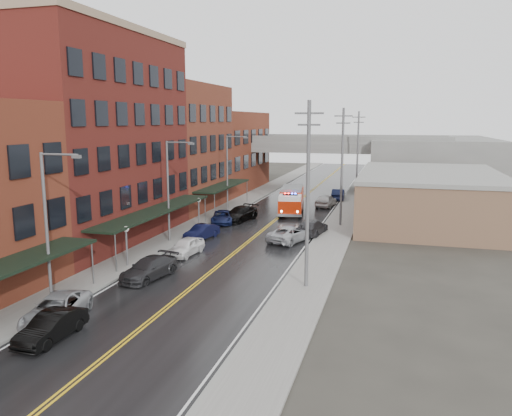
# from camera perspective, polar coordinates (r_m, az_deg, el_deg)

# --- Properties ---
(ground) EXTENTS (220.00, 220.00, 0.00)m
(ground) POSITION_cam_1_polar(r_m,az_deg,el_deg) (22.84, -21.00, -18.86)
(ground) COLOR #2D2B26
(ground) RESTS_ON ground
(road) EXTENTS (11.00, 160.00, 0.02)m
(road) POSITION_cam_1_polar(r_m,az_deg,el_deg) (48.67, 0.48, -2.78)
(road) COLOR black
(road) RESTS_ON ground
(sidewalk_left) EXTENTS (3.00, 160.00, 0.15)m
(sidewalk_left) POSITION_cam_1_polar(r_m,az_deg,el_deg) (51.02, -7.45, -2.20)
(sidewalk_left) COLOR slate
(sidewalk_left) RESTS_ON ground
(sidewalk_right) EXTENTS (3.00, 160.00, 0.15)m
(sidewalk_right) POSITION_cam_1_polar(r_m,az_deg,el_deg) (47.31, 9.06, -3.21)
(sidewalk_right) COLOR slate
(sidewalk_right) RESTS_ON ground
(curb_left) EXTENTS (0.30, 160.00, 0.15)m
(curb_left) POSITION_cam_1_polar(r_m,az_deg,el_deg) (50.41, -5.73, -2.31)
(curb_left) COLOR gray
(curb_left) RESTS_ON ground
(curb_right) EXTENTS (0.30, 160.00, 0.15)m
(curb_right) POSITION_cam_1_polar(r_m,az_deg,el_deg) (47.52, 7.08, -3.10)
(curb_right) COLOR gray
(curb_right) RESTS_ON ground
(brick_building_b) EXTENTS (9.00, 20.00, 18.00)m
(brick_building_b) POSITION_cam_1_polar(r_m,az_deg,el_deg) (46.62, -18.00, 7.33)
(brick_building_b) COLOR #511A15
(brick_building_b) RESTS_ON ground
(brick_building_c) EXTENTS (9.00, 15.00, 15.00)m
(brick_building_c) POSITION_cam_1_polar(r_m,az_deg,el_deg) (62.01, -8.91, 6.85)
(brick_building_c) COLOR maroon
(brick_building_c) RESTS_ON ground
(brick_building_far) EXTENTS (9.00, 20.00, 12.00)m
(brick_building_far) POSITION_cam_1_polar(r_m,az_deg,el_deg) (78.32, -3.52, 6.48)
(brick_building_far) COLOR brown
(brick_building_far) RESTS_ON ground
(tan_building) EXTENTS (14.00, 22.00, 5.00)m
(tan_building) POSITION_cam_1_polar(r_m,az_deg,el_deg) (56.50, 19.14, 1.02)
(tan_building) COLOR brown
(tan_building) RESTS_ON ground
(right_far_block) EXTENTS (18.00, 30.00, 8.00)m
(right_far_block) POSITION_cam_1_polar(r_m,az_deg,el_deg) (86.23, 19.45, 4.92)
(right_far_block) COLOR slate
(right_far_block) RESTS_ON ground
(awning_1) EXTENTS (2.60, 18.00, 3.09)m
(awning_1) POSITION_cam_1_polar(r_m,az_deg,el_deg) (44.33, -11.32, -0.32)
(awning_1) COLOR black
(awning_1) RESTS_ON ground
(awning_2) EXTENTS (2.60, 13.00, 3.09)m
(awning_2) POSITION_cam_1_polar(r_m,az_deg,el_deg) (60.24, -3.75, 2.54)
(awning_2) COLOR black
(awning_2) RESTS_ON ground
(globe_lamp_1) EXTENTS (0.44, 0.44, 3.12)m
(globe_lamp_1) POSITION_cam_1_polar(r_m,az_deg,el_deg) (37.94, -14.61, -3.22)
(globe_lamp_1) COLOR #59595B
(globe_lamp_1) RESTS_ON ground
(globe_lamp_2) EXTENTS (0.44, 0.44, 3.12)m
(globe_lamp_2) POSITION_cam_1_polar(r_m,az_deg,el_deg) (50.26, -6.57, 0.23)
(globe_lamp_2) COLOR #59595B
(globe_lamp_2) RESTS_ON ground
(street_lamp_0) EXTENTS (2.64, 0.22, 9.00)m
(street_lamp_0) POSITION_cam_1_polar(r_m,az_deg,el_deg) (30.99, -22.53, -1.17)
(street_lamp_0) COLOR #59595B
(street_lamp_0) RESTS_ON ground
(street_lamp_1) EXTENTS (2.64, 0.22, 9.00)m
(street_lamp_1) POSITION_cam_1_polar(r_m,az_deg,el_deg) (44.47, -9.75, 2.63)
(street_lamp_1) COLOR #59595B
(street_lamp_1) RESTS_ON ground
(street_lamp_2) EXTENTS (2.64, 0.22, 9.00)m
(street_lamp_2) POSITION_cam_1_polar(r_m,az_deg,el_deg) (59.22, -3.08, 4.56)
(street_lamp_2) COLOR #59595B
(street_lamp_2) RESTS_ON ground
(utility_pole_0) EXTENTS (1.80, 0.24, 12.00)m
(utility_pole_0) POSITION_cam_1_polar(r_m,az_deg,el_deg) (31.56, 5.93, 1.80)
(utility_pole_0) COLOR #59595B
(utility_pole_0) RESTS_ON ground
(utility_pole_1) EXTENTS (1.80, 0.24, 12.00)m
(utility_pole_1) POSITION_cam_1_polar(r_m,az_deg,el_deg) (51.26, 9.81, 4.85)
(utility_pole_1) COLOR #59595B
(utility_pole_1) RESTS_ON ground
(utility_pole_2) EXTENTS (1.80, 0.24, 12.00)m
(utility_pole_2) POSITION_cam_1_polar(r_m,az_deg,el_deg) (71.13, 11.53, 6.19)
(utility_pole_2) COLOR #59595B
(utility_pole_2) RESTS_ON ground
(overpass) EXTENTS (40.00, 10.00, 7.50)m
(overpass) POSITION_cam_1_polar(r_m,az_deg,el_deg) (78.93, 6.67, 6.45)
(overpass) COLOR slate
(overpass) RESTS_ON ground
(fire_truck) EXTENTS (4.23, 8.46, 2.98)m
(fire_truck) POSITION_cam_1_polar(r_m,az_deg,el_deg) (58.31, 4.08, 0.93)
(fire_truck) COLOR #A72007
(fire_truck) RESTS_ON ground
(parked_car_left_1) EXTENTS (1.50, 4.18, 1.37)m
(parked_car_left_1) POSITION_cam_1_polar(r_m,az_deg,el_deg) (27.35, -22.34, -12.43)
(parked_car_left_1) COLOR black
(parked_car_left_1) RESTS_ON ground
(parked_car_left_2) EXTENTS (3.54, 5.59, 1.44)m
(parked_car_left_2) POSITION_cam_1_polar(r_m,az_deg,el_deg) (29.42, -21.85, -10.74)
(parked_car_left_2) COLOR #9B9EA2
(parked_car_left_2) RESTS_ON ground
(parked_car_left_3) EXTENTS (2.84, 5.21, 1.43)m
(parked_car_left_3) POSITION_cam_1_polar(r_m,az_deg,el_deg) (35.37, -12.14, -6.76)
(parked_car_left_3) COLOR #27272A
(parked_car_left_3) RESTS_ON ground
(parked_car_left_4) EXTENTS (2.04, 4.28, 1.41)m
(parked_car_left_4) POSITION_cam_1_polar(r_m,az_deg,el_deg) (40.84, -8.01, -4.38)
(parked_car_left_4) COLOR white
(parked_car_left_4) RESTS_ON ground
(parked_car_left_5) EXTENTS (2.30, 4.32, 1.35)m
(parked_car_left_5) POSITION_cam_1_polar(r_m,az_deg,el_deg) (46.01, -6.23, -2.75)
(parked_car_left_5) COLOR black
(parked_car_left_5) RESTS_ON ground
(parked_car_left_6) EXTENTS (3.30, 5.15, 1.32)m
(parked_car_left_6) POSITION_cam_1_polar(r_m,az_deg,el_deg) (53.00, -3.82, -1.03)
(parked_car_left_6) COLOR #121A44
(parked_car_left_6) RESTS_ON ground
(parked_car_left_7) EXTENTS (3.31, 5.71, 1.56)m
(parked_car_left_7) POSITION_cam_1_polar(r_m,az_deg,el_deg) (54.02, -1.85, -0.68)
(parked_car_left_7) COLOR black
(parked_car_left_7) RESTS_ON ground
(parked_car_right_0) EXTENTS (3.96, 5.70, 1.45)m
(parked_car_right_0) POSITION_cam_1_polar(r_m,az_deg,el_deg) (44.97, 3.95, -2.95)
(parked_car_right_0) COLOR #ABAEB3
(parked_car_right_0) RESTS_ON ground
(parked_car_right_1) EXTENTS (2.81, 5.39, 1.49)m
(parked_car_right_1) POSITION_cam_1_polar(r_m,az_deg,el_deg) (47.66, 6.36, -2.21)
(parked_car_right_1) COLOR #2A2A2C
(parked_car_right_1) RESTS_ON ground
(parked_car_right_2) EXTENTS (2.46, 5.04, 1.66)m
(parked_car_right_2) POSITION_cam_1_polar(r_m,az_deg,el_deg) (63.33, 7.99, 0.86)
(parked_car_right_2) COLOR #B8B8B8
(parked_car_right_2) RESTS_ON ground
(parked_car_right_3) EXTENTS (1.94, 4.79, 1.55)m
(parked_car_right_3) POSITION_cam_1_polar(r_m,az_deg,el_deg) (69.13, 9.38, 1.54)
(parked_car_right_3) COLOR black
(parked_car_right_3) RESTS_ON ground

